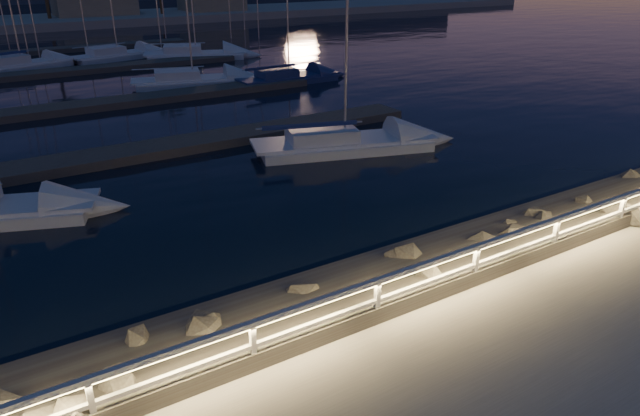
# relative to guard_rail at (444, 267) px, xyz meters

# --- Properties ---
(ground) EXTENTS (400.00, 400.00, 0.00)m
(ground) POSITION_rel_guard_rail_xyz_m (0.07, 0.00, -0.77)
(ground) COLOR #A69F96
(ground) RESTS_ON ground
(harbor_water) EXTENTS (400.00, 440.00, 0.60)m
(harbor_water) POSITION_rel_guard_rail_xyz_m (0.07, 31.22, -1.74)
(harbor_water) COLOR black
(harbor_water) RESTS_ON ground
(guard_rail) EXTENTS (44.11, 0.12, 1.06)m
(guard_rail) POSITION_rel_guard_rail_xyz_m (0.00, 0.00, 0.00)
(guard_rail) COLOR silver
(guard_rail) RESTS_ON ground
(riprap) EXTENTS (30.69, 2.44, 1.31)m
(riprap) POSITION_rel_guard_rail_xyz_m (-5.68, 0.68, -0.82)
(riprap) COLOR #5E5B51
(riprap) RESTS_ON ground
(floating_docks) EXTENTS (22.00, 36.00, 0.40)m
(floating_docks) POSITION_rel_guard_rail_xyz_m (0.07, 32.50, -1.17)
(floating_docks) COLOR #5C534C
(floating_docks) RESTS_ON ground
(far_shore) EXTENTS (160.00, 14.00, 5.20)m
(far_shore) POSITION_rel_guard_rail_xyz_m (-0.06, 74.05, -0.48)
(far_shore) COLOR #A69F96
(far_shore) RESTS_ON ground
(sailboat_d) EXTENTS (8.56, 4.69, 13.97)m
(sailboat_d) POSITION_rel_guard_rail_xyz_m (5.12, 12.07, -0.96)
(sailboat_d) COLOR silver
(sailboat_d) RESTS_ON ground
(sailboat_g) EXTENTS (7.35, 2.38, 12.37)m
(sailboat_g) POSITION_rel_guard_rail_xyz_m (10.30, 26.51, -0.97)
(sailboat_g) COLOR navy
(sailboat_g) RESTS_ON ground
(sailboat_h) EXTENTS (8.38, 4.42, 13.65)m
(sailboat_h) POSITION_rel_guard_rail_xyz_m (4.36, 29.27, -0.97)
(sailboat_h) COLOR silver
(sailboat_h) RESTS_ON ground
(sailboat_k) EXTENTS (8.12, 3.95, 13.29)m
(sailboat_k) POSITION_rel_guard_rail_xyz_m (2.77, 43.00, -0.95)
(sailboat_k) COLOR silver
(sailboat_k) RESTS_ON ground
(sailboat_l) EXTENTS (8.87, 5.36, 14.54)m
(sailboat_l) POSITION_rel_guard_rail_xyz_m (8.51, 39.84, -0.95)
(sailboat_l) COLOR silver
(sailboat_l) RESTS_ON ground
(sailboat_n) EXTENTS (7.91, 4.49, 13.02)m
(sailboat_n) POSITION_rel_guard_rail_xyz_m (-4.79, 41.74, -0.94)
(sailboat_n) COLOR silver
(sailboat_n) RESTS_ON ground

